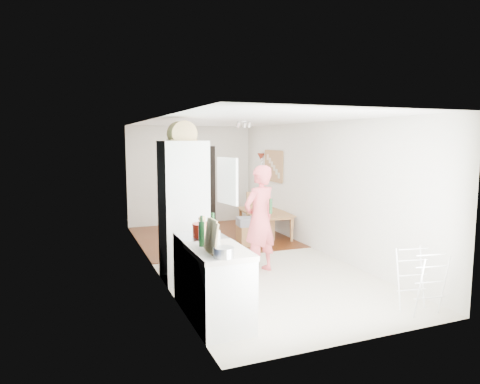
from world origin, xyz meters
TOP-DOWN VIEW (x-y plane):
  - room_shell at (0.00, 0.00)m, footprint 3.20×7.00m
  - floor at (0.00, 0.00)m, footprint 3.20×7.00m
  - wood_floor_overlay at (0.00, 1.85)m, footprint 3.20×3.30m
  - sage_wall_panel at (-1.59, -2.00)m, footprint 0.02×3.00m
  - tile_splashback at (-1.59, -2.55)m, footprint 0.02×1.90m
  - doorway_recess at (0.20, 3.48)m, footprint 0.90×0.04m
  - base_cabinet at (-1.30, -2.55)m, footprint 0.60×0.90m
  - worktop at (-1.30, -2.55)m, footprint 0.62×0.92m
  - range_cooker at (-1.30, -1.80)m, footprint 0.60×0.60m
  - cooker_top at (-1.30, -1.80)m, footprint 0.60×0.60m
  - fridge_housing at (-1.27, -0.78)m, footprint 0.66×0.66m
  - fridge_door at (-0.66, -1.08)m, footprint 0.14×0.56m
  - fridge_interior at (-0.96, -0.78)m, footprint 0.02×0.52m
  - pinboard at (1.58, 1.90)m, footprint 0.03×0.90m
  - pinboard_frame at (1.57, 1.90)m, footprint 0.00×0.94m
  - wall_sconce at (1.54, 2.55)m, footprint 0.18×0.18m
  - person at (-0.02, -0.86)m, footprint 0.89×0.74m
  - dining_table at (1.20, 1.51)m, footprint 0.92×1.45m
  - dining_chair at (0.91, 1.16)m, footprint 0.52×0.52m
  - stool at (0.42, 0.81)m, footprint 0.32×0.32m
  - grey_drape at (0.45, 0.83)m, footprint 0.41×0.41m
  - drying_rack at (1.17, -3.14)m, footprint 0.47×0.44m
  - bread_bin at (-1.28, -0.79)m, footprint 0.45×0.43m
  - red_casserole at (-1.28, -1.88)m, footprint 0.33×0.33m
  - steel_pan at (-1.37, -2.91)m, footprint 0.26×0.26m
  - held_bottle at (0.08, -1.06)m, footprint 0.05×0.05m
  - bottle_a at (-1.34, -2.46)m, footprint 0.09×0.09m
  - bottle_b at (-1.45, -2.37)m, footprint 0.08×0.08m
  - bottle_c at (-1.33, -2.56)m, footprint 0.11×0.11m
  - pepper_mill_front at (-1.37, -2.07)m, footprint 0.08×0.08m
  - pepper_mill_back at (-1.33, -2.02)m, footprint 0.06×0.06m
  - chopping_boards at (-1.43, -2.69)m, footprint 0.12×0.28m

SIDE VIEW (x-z plane):
  - floor at x=0.00m, z-range -0.01..0.01m
  - wood_floor_overlay at x=0.00m, z-range 0.00..0.01m
  - stool at x=0.42m, z-range 0.00..0.42m
  - dining_table at x=1.20m, z-range 0.00..0.48m
  - drying_rack at x=1.17m, z-range 0.00..0.80m
  - base_cabinet at x=-1.30m, z-range 0.00..0.86m
  - range_cooker at x=-1.30m, z-range 0.00..0.88m
  - grey_drape at x=0.45m, z-range 0.42..0.58m
  - dining_chair at x=0.91m, z-range 0.00..1.05m
  - worktop at x=-1.30m, z-range 0.86..0.92m
  - cooker_top at x=-1.30m, z-range 0.88..0.92m
  - steel_pan at x=-1.37m, z-range 0.92..1.03m
  - doorway_recess at x=0.20m, z-range 0.00..2.00m
  - red_casserole at x=-1.28m, z-range 0.92..1.09m
  - bottle_c at x=-1.33m, z-range 0.92..1.14m
  - pepper_mill_back at x=-1.33m, z-range 0.92..1.15m
  - pepper_mill_front at x=-1.37m, z-range 0.92..1.16m
  - person at x=-0.02m, z-range 0.00..2.08m
  - bottle_b at x=-1.45m, z-range 0.92..1.22m
  - fridge_housing at x=-1.27m, z-range 0.00..2.15m
  - bottle_a at x=-1.34m, z-range 0.92..1.25m
  - chopping_boards at x=-1.43m, z-range 0.92..1.30m
  - held_bottle at x=0.08m, z-range 1.00..1.24m
  - tile_splashback at x=-1.59m, z-range 0.90..1.40m
  - room_shell at x=0.00m, z-range 0.00..2.50m
  - fridge_door at x=-0.66m, z-range 1.20..1.90m
  - fridge_interior at x=-0.96m, z-range 1.22..1.88m
  - pinboard at x=1.58m, z-range 1.20..1.90m
  - pinboard_frame at x=1.57m, z-range 1.18..1.92m
  - wall_sconce at x=1.54m, z-range 1.67..1.83m
  - sage_wall_panel at x=-1.59m, z-range 1.20..2.50m
  - bread_bin at x=-1.28m, z-range 2.15..2.36m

